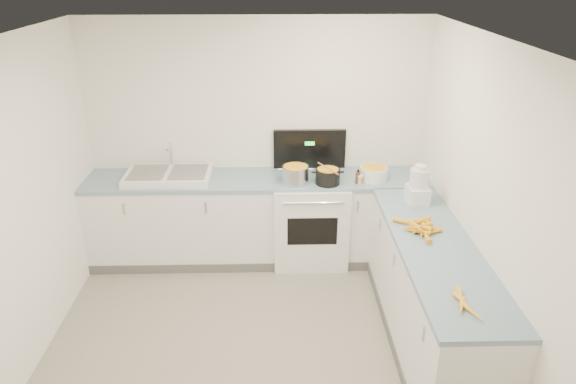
{
  "coord_description": "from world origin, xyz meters",
  "views": [
    {
      "loc": [
        0.19,
        -3.14,
        2.98
      ],
      "look_at": [
        0.3,
        1.1,
        1.05
      ],
      "focal_mm": 32.0,
      "sensor_mm": 36.0,
      "label": 1
    }
  ],
  "objects_px": {
    "extract_bottle": "(358,178)",
    "spice_jar": "(360,180)",
    "steel_pot": "(295,176)",
    "mixing_bowl": "(374,173)",
    "food_processor": "(418,187)",
    "sink": "(169,175)",
    "black_pot": "(328,177)",
    "stove": "(310,218)"
  },
  "relations": [
    {
      "from": "steel_pot",
      "to": "black_pot",
      "type": "height_order",
      "value": "steel_pot"
    },
    {
      "from": "black_pot",
      "to": "extract_bottle",
      "type": "bearing_deg",
      "value": -0.44
    },
    {
      "from": "steel_pot",
      "to": "food_processor",
      "type": "height_order",
      "value": "food_processor"
    },
    {
      "from": "extract_bottle",
      "to": "sink",
      "type": "bearing_deg",
      "value": 174.98
    },
    {
      "from": "sink",
      "to": "steel_pot",
      "type": "height_order",
      "value": "sink"
    },
    {
      "from": "steel_pot",
      "to": "mixing_bowl",
      "type": "distance_m",
      "value": 0.8
    },
    {
      "from": "mixing_bowl",
      "to": "spice_jar",
      "type": "relative_size",
      "value": 3.65
    },
    {
      "from": "black_pot",
      "to": "extract_bottle",
      "type": "relative_size",
      "value": 1.96
    },
    {
      "from": "steel_pot",
      "to": "mixing_bowl",
      "type": "bearing_deg",
      "value": 5.16
    },
    {
      "from": "black_pot",
      "to": "spice_jar",
      "type": "height_order",
      "value": "black_pot"
    },
    {
      "from": "stove",
      "to": "black_pot",
      "type": "height_order",
      "value": "stove"
    },
    {
      "from": "extract_bottle",
      "to": "black_pot",
      "type": "bearing_deg",
      "value": 179.56
    },
    {
      "from": "stove",
      "to": "spice_jar",
      "type": "distance_m",
      "value": 0.71
    },
    {
      "from": "steel_pot",
      "to": "spice_jar",
      "type": "height_order",
      "value": "steel_pot"
    },
    {
      "from": "mixing_bowl",
      "to": "extract_bottle",
      "type": "relative_size",
      "value": 2.28
    },
    {
      "from": "stove",
      "to": "spice_jar",
      "type": "bearing_deg",
      "value": -19.09
    },
    {
      "from": "stove",
      "to": "mixing_bowl",
      "type": "bearing_deg",
      "value": -4.59
    },
    {
      "from": "extract_bottle",
      "to": "spice_jar",
      "type": "distance_m",
      "value": 0.03
    },
    {
      "from": "black_pot",
      "to": "mixing_bowl",
      "type": "height_order",
      "value": "black_pot"
    },
    {
      "from": "black_pot",
      "to": "sink",
      "type": "bearing_deg",
      "value": 174.13
    },
    {
      "from": "stove",
      "to": "steel_pot",
      "type": "bearing_deg",
      "value": -143.43
    },
    {
      "from": "stove",
      "to": "extract_bottle",
      "type": "relative_size",
      "value": 11.07
    },
    {
      "from": "black_pot",
      "to": "extract_bottle",
      "type": "distance_m",
      "value": 0.3
    },
    {
      "from": "sink",
      "to": "food_processor",
      "type": "xyz_separation_m",
      "value": [
        2.38,
        -0.62,
        0.12
      ]
    },
    {
      "from": "black_pot",
      "to": "stove",
      "type": "bearing_deg",
      "value": 136.15
    },
    {
      "from": "stove",
      "to": "extract_bottle",
      "type": "height_order",
      "value": "stove"
    },
    {
      "from": "black_pot",
      "to": "steel_pot",
      "type": "bearing_deg",
      "value": 175.25
    },
    {
      "from": "mixing_bowl",
      "to": "black_pot",
      "type": "bearing_deg",
      "value": -168.3
    },
    {
      "from": "sink",
      "to": "mixing_bowl",
      "type": "height_order",
      "value": "sink"
    },
    {
      "from": "extract_bottle",
      "to": "spice_jar",
      "type": "height_order",
      "value": "extract_bottle"
    },
    {
      "from": "steel_pot",
      "to": "mixing_bowl",
      "type": "relative_size",
      "value": 0.95
    },
    {
      "from": "spice_jar",
      "to": "food_processor",
      "type": "relative_size",
      "value": 0.21
    },
    {
      "from": "sink",
      "to": "stove",
      "type": "bearing_deg",
      "value": -0.62
    },
    {
      "from": "spice_jar",
      "to": "black_pot",
      "type": "bearing_deg",
      "value": 177.23
    },
    {
      "from": "stove",
      "to": "steel_pot",
      "type": "height_order",
      "value": "stove"
    },
    {
      "from": "sink",
      "to": "food_processor",
      "type": "distance_m",
      "value": 2.46
    },
    {
      "from": "steel_pot",
      "to": "black_pot",
      "type": "xyz_separation_m",
      "value": [
        0.32,
        -0.03,
        -0.01
      ]
    },
    {
      "from": "extract_bottle",
      "to": "food_processor",
      "type": "height_order",
      "value": "food_processor"
    },
    {
      "from": "extract_bottle",
      "to": "food_processor",
      "type": "relative_size",
      "value": 0.33
    },
    {
      "from": "stove",
      "to": "extract_bottle",
      "type": "distance_m",
      "value": 0.71
    },
    {
      "from": "black_pot",
      "to": "mixing_bowl",
      "type": "distance_m",
      "value": 0.49
    },
    {
      "from": "mixing_bowl",
      "to": "extract_bottle",
      "type": "xyz_separation_m",
      "value": [
        -0.18,
        -0.1,
        -0.0
      ]
    }
  ]
}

